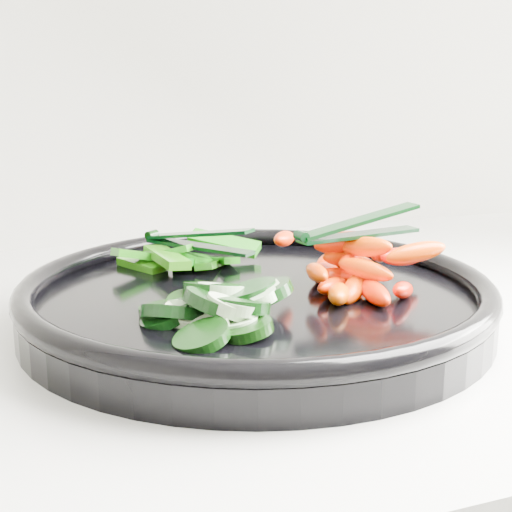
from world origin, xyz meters
name	(u,v)px	position (x,y,z in m)	size (l,w,h in m)	color
veggie_tray	(256,298)	(-0.13, 1.66, 0.95)	(0.45, 0.45, 0.04)	black
cucumber_pile	(214,307)	(-0.18, 1.61, 0.96)	(0.12, 0.13, 0.04)	black
carrot_pile	(355,267)	(-0.05, 1.65, 0.97)	(0.13, 0.14, 0.05)	#FE4400
pepper_pile	(186,257)	(-0.16, 1.76, 0.96)	(0.14, 0.10, 0.04)	#136109
tong_carrot	(356,228)	(-0.05, 1.65, 1.00)	(0.11, 0.03, 0.02)	black
tong_pepper	(196,240)	(-0.15, 1.76, 0.98)	(0.08, 0.10, 0.02)	black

